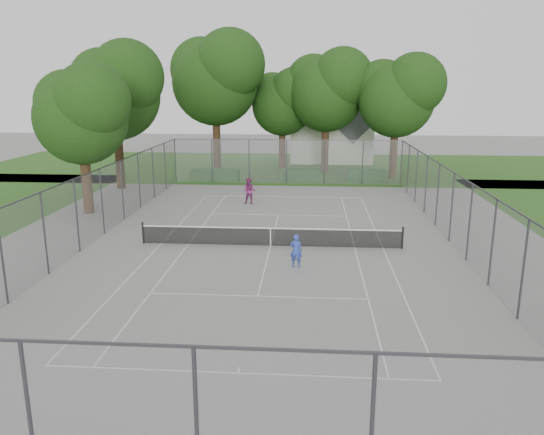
# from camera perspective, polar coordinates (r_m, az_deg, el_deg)

# --- Properties ---
(ground) EXTENTS (120.00, 120.00, 0.00)m
(ground) POSITION_cam_1_polar(r_m,az_deg,el_deg) (26.14, -0.16, -3.09)
(ground) COLOR slate
(ground) RESTS_ON ground
(grass_far) EXTENTS (60.00, 20.00, 0.00)m
(grass_far) POSITION_cam_1_polar(r_m,az_deg,el_deg) (51.51, 2.03, 5.48)
(grass_far) COLOR #244E16
(grass_far) RESTS_ON ground
(court_markings) EXTENTS (11.03, 23.83, 0.01)m
(court_markings) POSITION_cam_1_polar(r_m,az_deg,el_deg) (26.14, -0.16, -3.07)
(court_markings) COLOR silver
(court_markings) RESTS_ON ground
(tennis_net) EXTENTS (12.87, 0.10, 1.10)m
(tennis_net) POSITION_cam_1_polar(r_m,az_deg,el_deg) (25.99, -0.16, -2.01)
(tennis_net) COLOR black
(tennis_net) RESTS_ON ground
(perimeter_fence) EXTENTS (18.08, 34.08, 3.52)m
(perimeter_fence) POSITION_cam_1_polar(r_m,az_deg,el_deg) (25.66, -0.16, 0.78)
(perimeter_fence) COLOR #38383D
(perimeter_fence) RESTS_ON ground
(tree_far_left) EXTENTS (8.63, 7.88, 12.40)m
(tree_far_left) POSITION_cam_1_polar(r_m,az_deg,el_deg) (47.97, -6.03, 15.00)
(tree_far_left) COLOR #321F12
(tree_far_left) RESTS_ON ground
(tree_far_midleft) EXTENTS (6.45, 5.89, 9.27)m
(tree_far_midleft) POSITION_cam_1_polar(r_m,az_deg,el_deg) (49.58, 1.22, 12.54)
(tree_far_midleft) COLOR #321F12
(tree_far_midleft) RESTS_ON ground
(tree_far_midright) EXTENTS (7.56, 6.90, 10.87)m
(tree_far_midright) POSITION_cam_1_polar(r_m,az_deg,el_deg) (47.64, 6.00, 13.73)
(tree_far_midright) COLOR #321F12
(tree_far_midright) RESTS_ON ground
(tree_far_right) EXTENTS (7.13, 6.51, 10.25)m
(tree_far_right) POSITION_cam_1_polar(r_m,az_deg,el_deg) (45.53, 13.40, 12.89)
(tree_far_right) COLOR #321F12
(tree_far_right) RESTS_ON ground
(tree_side_back) EXTENTS (7.59, 6.93, 10.91)m
(tree_side_back) POSITION_cam_1_polar(r_m,az_deg,el_deg) (41.59, -16.50, 13.24)
(tree_side_back) COLOR #321F12
(tree_side_back) RESTS_ON ground
(tree_side_front) EXTENTS (6.30, 5.75, 9.05)m
(tree_side_front) POSITION_cam_1_polar(r_m,az_deg,el_deg) (33.86, -19.82, 10.74)
(tree_side_front) COLOR #321F12
(tree_side_front) RESTS_ON ground
(hedge_left) EXTENTS (3.92, 1.18, 0.98)m
(hedge_left) POSITION_cam_1_polar(r_m,az_deg,el_deg) (43.94, -6.13, 4.56)
(hedge_left) COLOR #164115
(hedge_left) RESTS_ON ground
(hedge_mid) EXTENTS (3.13, 0.89, 0.98)m
(hedge_mid) POSITION_cam_1_polar(r_m,az_deg,el_deg) (43.70, 2.99, 4.57)
(hedge_mid) COLOR #164115
(hedge_mid) RESTS_ON ground
(hedge_right) EXTENTS (3.16, 1.16, 0.95)m
(hedge_right) POSITION_cam_1_polar(r_m,az_deg,el_deg) (44.29, 10.12, 4.47)
(hedge_right) COLOR #164115
(hedge_right) RESTS_ON ground
(house) EXTENTS (8.17, 6.33, 10.17)m
(house) POSITION_cam_1_polar(r_m,az_deg,el_deg) (55.65, 6.41, 10.28)
(house) COLOR silver
(house) RESTS_ON ground
(girl_player) EXTENTS (0.57, 0.41, 1.47)m
(girl_player) POSITION_cam_1_polar(r_m,az_deg,el_deg) (23.05, 2.60, -3.56)
(girl_player) COLOR #2E46AE
(girl_player) RESTS_ON ground
(woman_player) EXTENTS (0.96, 0.81, 1.75)m
(woman_player) POSITION_cam_1_polar(r_m,az_deg,el_deg) (35.10, -2.45, 2.84)
(woman_player) COLOR #812B69
(woman_player) RESTS_ON ground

